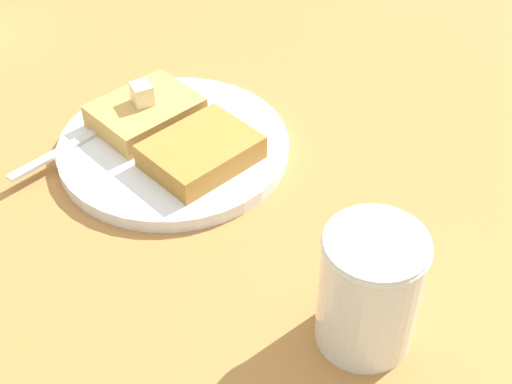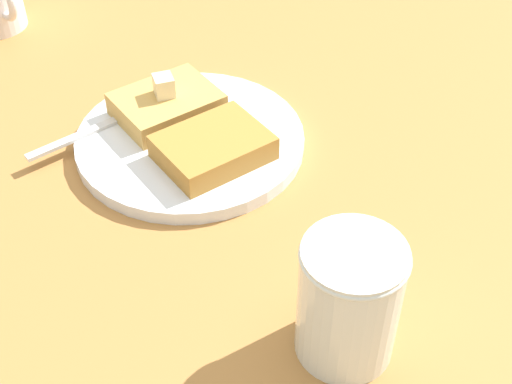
# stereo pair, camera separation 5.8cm
# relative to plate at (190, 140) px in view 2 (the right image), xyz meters

# --- Properties ---
(table_surface) EXTENTS (1.18, 1.18, 0.02)m
(table_surface) POSITION_rel_plate_xyz_m (-0.01, -0.07, -0.02)
(table_surface) COLOR #A87139
(table_surface) RESTS_ON ground
(plate) EXTENTS (0.22, 0.22, 0.01)m
(plate) POSITION_rel_plate_xyz_m (0.00, 0.00, 0.00)
(plate) COLOR white
(plate) RESTS_ON table_surface
(toast_slice_left) EXTENTS (0.08, 0.10, 0.02)m
(toast_slice_left) POSITION_rel_plate_xyz_m (-0.04, 0.00, 0.02)
(toast_slice_left) COLOR tan
(toast_slice_left) RESTS_ON plate
(toast_slice_middle) EXTENTS (0.08, 0.10, 0.02)m
(toast_slice_middle) POSITION_rel_plate_xyz_m (0.04, -0.00, 0.02)
(toast_slice_middle) COLOR #AE7832
(toast_slice_middle) RESTS_ON plate
(butter_pat_primary) EXTENTS (0.03, 0.02, 0.02)m
(butter_pat_primary) POSITION_rel_plate_xyz_m (-0.04, 0.00, 0.04)
(butter_pat_primary) COLOR beige
(butter_pat_primary) RESTS_ON toast_slice_left
(fork) EXTENTS (0.02, 0.16, 0.00)m
(fork) POSITION_rel_plate_xyz_m (-0.07, -0.05, 0.01)
(fork) COLOR silver
(fork) RESTS_ON plate
(syrup_jar) EXTENTS (0.07, 0.07, 0.10)m
(syrup_jar) POSITION_rel_plate_xyz_m (0.26, -0.06, 0.04)
(syrup_jar) COLOR #562610
(syrup_jar) RESTS_ON table_surface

